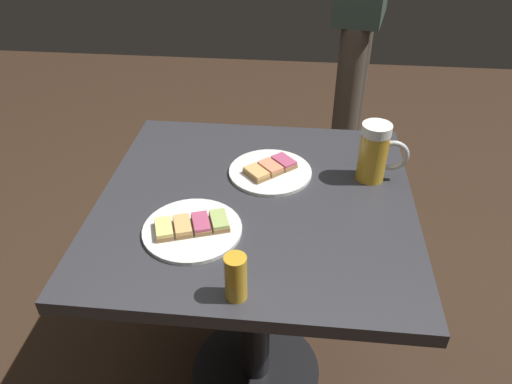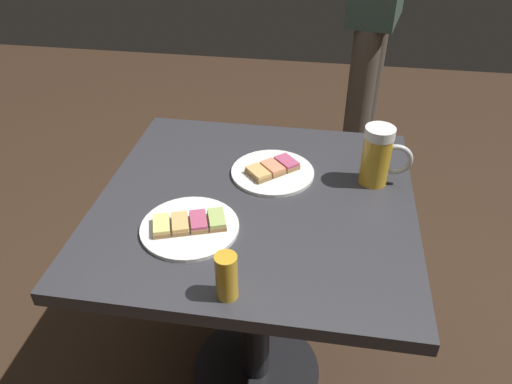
{
  "view_description": "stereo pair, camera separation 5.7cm",
  "coord_description": "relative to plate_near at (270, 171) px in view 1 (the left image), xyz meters",
  "views": [
    {
      "loc": [
        0.11,
        -1.03,
        1.52
      ],
      "look_at": [
        0.0,
        0.0,
        0.77
      ],
      "focal_mm": 34.48,
      "sensor_mm": 36.0,
      "label": 1
    },
    {
      "loc": [
        0.16,
        -1.03,
        1.52
      ],
      "look_at": [
        0.0,
        0.0,
        0.77
      ],
      "focal_mm": 34.48,
      "sensor_mm": 36.0,
      "label": 2
    }
  ],
  "objects": [
    {
      "name": "ground_plane",
      "position": [
        -0.03,
        -0.12,
        -0.76
      ],
      "size": [
        6.0,
        6.0,
        0.0
      ],
      "primitive_type": "plane",
      "color": "#382619"
    },
    {
      "name": "cafe_table",
      "position": [
        -0.03,
        -0.12,
        -0.16
      ],
      "size": [
        0.82,
        0.81,
        0.75
      ],
      "color": "black",
      "rests_on": "ground_plane"
    },
    {
      "name": "plate_near",
      "position": [
        0.0,
        0.0,
        0.0
      ],
      "size": [
        0.23,
        0.23,
        0.03
      ],
      "color": "white",
      "rests_on": "cafe_table"
    },
    {
      "name": "plate_far",
      "position": [
        -0.17,
        -0.27,
        0.0
      ],
      "size": [
        0.24,
        0.24,
        0.03
      ],
      "color": "white",
      "rests_on": "cafe_table"
    },
    {
      "name": "beer_mug",
      "position": [
        0.28,
        0.01,
        0.07
      ],
      "size": [
        0.14,
        0.08,
        0.17
      ],
      "color": "gold",
      "rests_on": "cafe_table"
    },
    {
      "name": "beer_glass_small",
      "position": [
        -0.03,
        -0.46,
        0.04
      ],
      "size": [
        0.05,
        0.05,
        0.11
      ],
      "primitive_type": "cylinder",
      "color": "gold",
      "rests_on": "cafe_table"
    }
  ]
}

